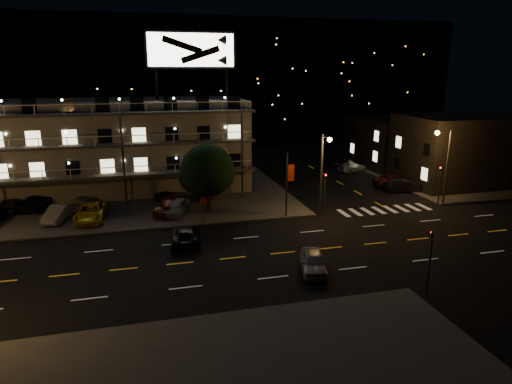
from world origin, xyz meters
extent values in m
plane|color=black|center=(0.00, 0.00, 0.00)|extent=(140.00, 140.00, 0.00)
cube|color=#3B3B38|center=(-14.00, 20.00, 0.07)|extent=(44.00, 24.00, 0.15)
cube|color=#3B3B38|center=(30.00, 20.00, 0.07)|extent=(16.00, 24.00, 0.15)
cube|color=gray|center=(-10.00, 24.00, 5.00)|extent=(28.00, 12.00, 10.00)
cube|color=gray|center=(-10.00, 24.00, 10.25)|extent=(28.00, 12.00, 0.50)
cube|color=#3B3B38|center=(-10.00, 17.10, 3.15)|extent=(28.00, 1.80, 0.25)
cube|color=#3B3B38|center=(-10.00, 17.10, 6.35)|extent=(28.00, 1.80, 0.25)
cube|color=#3B3B38|center=(-10.00, 17.10, 9.55)|extent=(28.00, 1.80, 0.25)
cylinder|color=black|center=(-6.00, 22.00, 12.25)|extent=(0.36, 0.36, 3.50)
cylinder|color=black|center=(2.00, 22.00, 12.25)|extent=(0.36, 0.36, 3.50)
cube|color=black|center=(-2.00, 22.00, 16.00)|extent=(10.20, 0.50, 4.20)
cube|color=white|center=(-2.00, 21.70, 16.00)|extent=(9.60, 0.06, 3.60)
cube|color=black|center=(30.00, 16.00, 4.25)|extent=(14.00, 10.00, 8.50)
cube|color=black|center=(30.00, 28.00, 3.50)|extent=(14.00, 12.00, 7.00)
cube|color=black|center=(0.00, 70.00, 12.00)|extent=(120.00, 20.00, 24.00)
cylinder|color=#2D2D30|center=(8.50, 8.30, 4.00)|extent=(0.20, 0.20, 8.00)
cylinder|color=#2D2D30|center=(8.50, 7.50, 7.80)|extent=(0.12, 1.80, 0.12)
sphere|color=orange|center=(8.50, 6.70, 7.70)|extent=(0.44, 0.44, 0.44)
cylinder|color=#2D2D30|center=(22.50, 8.30, 4.00)|extent=(0.20, 0.20, 8.00)
cylinder|color=#2D2D30|center=(21.70, 8.30, 7.80)|extent=(1.80, 0.12, 0.12)
sphere|color=orange|center=(20.90, 8.30, 7.70)|extent=(0.44, 0.44, 0.44)
cylinder|color=#2D2D30|center=(9.00, 8.50, 1.80)|extent=(0.14, 0.14, 3.60)
imported|color=black|center=(9.00, 8.50, 4.10)|extent=(0.20, 0.16, 1.00)
sphere|color=#FF0C0C|center=(9.00, 8.38, 4.00)|extent=(0.14, 0.14, 0.14)
cylinder|color=#2D2D30|center=(9.00, -8.50, 1.80)|extent=(0.14, 0.14, 3.60)
imported|color=black|center=(9.00, -8.50, 4.10)|extent=(0.20, 0.16, 1.00)
sphere|color=#FF0C0C|center=(9.00, -8.38, 4.00)|extent=(0.14, 0.14, 0.14)
cylinder|color=#2D2D30|center=(22.00, 8.50, 1.80)|extent=(0.14, 0.14, 3.60)
imported|color=black|center=(22.00, 8.50, 4.10)|extent=(0.16, 0.20, 1.00)
sphere|color=#FF0C0C|center=(21.88, 8.50, 4.00)|extent=(0.14, 0.14, 0.14)
cylinder|color=#2D2D30|center=(5.00, 8.40, 3.20)|extent=(0.16, 0.16, 6.40)
cube|color=#A7240B|center=(5.45, 8.40, 4.40)|extent=(0.60, 0.04, 1.60)
cylinder|color=#2D2D30|center=(-3.00, 8.60, 1.10)|extent=(0.08, 0.08, 2.20)
cylinder|color=#A7240B|center=(-3.00, 8.55, 2.15)|extent=(0.91, 0.04, 0.91)
cylinder|color=black|center=(-2.08, 11.53, 1.36)|extent=(0.50, 0.50, 2.42)
sphere|color=black|center=(-2.08, 11.53, 4.39)|extent=(5.24, 5.24, 5.24)
sphere|color=black|center=(-3.29, 11.94, 3.78)|extent=(3.23, 3.23, 3.23)
sphere|color=black|center=(-0.98, 11.13, 3.98)|extent=(3.03, 3.03, 3.03)
imported|color=#9B9AA0|center=(-16.15, 12.37, 0.86)|extent=(2.50, 4.55, 1.42)
imported|color=gold|center=(-13.13, 11.83, 0.92)|extent=(2.99, 5.70, 1.53)
imported|color=#56180C|center=(-5.86, 12.23, 0.89)|extent=(3.86, 5.52, 1.49)
imported|color=#9B9AA0|center=(-5.19, 11.64, 0.91)|extent=(3.27, 4.80, 1.52)
imported|color=black|center=(-21.05, 16.76, 0.80)|extent=(1.46, 3.97, 1.30)
imported|color=black|center=(-18.85, 17.05, 0.85)|extent=(3.32, 5.42, 1.40)
imported|color=#9B9AA0|center=(-14.28, 15.95, 0.80)|extent=(2.79, 4.76, 1.29)
imported|color=black|center=(-6.06, 16.13, 0.80)|extent=(2.24, 4.04, 1.30)
imported|color=#56180C|center=(-1.67, 16.91, 0.79)|extent=(1.40, 3.90, 1.28)
imported|color=black|center=(21.58, 13.99, 0.76)|extent=(4.88, 2.66, 1.53)
imported|color=#56180C|center=(21.82, 16.50, 0.74)|extent=(5.61, 3.06, 1.49)
imported|color=#9B9AA0|center=(20.46, 25.67, 0.66)|extent=(4.89, 3.08, 1.32)
imported|color=black|center=(20.63, 29.62, 0.69)|extent=(4.28, 2.29, 1.38)
imported|color=#9B9AA0|center=(3.03, -3.75, 0.72)|extent=(2.77, 4.53, 1.44)
imported|color=black|center=(-5.10, 4.07, 0.68)|extent=(2.82, 5.12, 1.36)
camera|label=1|loc=(-8.39, -31.60, 13.85)|focal=32.00mm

